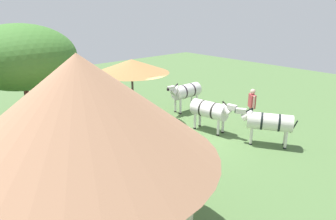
{
  "coord_description": "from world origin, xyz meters",
  "views": [
    {
      "loc": [
        -8.29,
        8.66,
        5.23
      ],
      "look_at": [
        0.98,
        0.29,
        1.0
      ],
      "focal_mm": 32.67,
      "sensor_mm": 36.0,
      "label": 1
    }
  ],
  "objects_px": {
    "guest_behind_table": "(109,114)",
    "striped_lounge_chair": "(175,155)",
    "guest_beside_umbrella": "(117,95)",
    "zebra_by_umbrella": "(186,92)",
    "patio_dining_table": "(133,110)",
    "patio_chair_west_end": "(137,122)",
    "thatched_hut": "(85,150)",
    "acacia_tree_right_background": "(21,57)",
    "standing_watcher": "(252,104)",
    "zebra_nearest_camera": "(268,122)",
    "zebra_toward_hut": "(210,110)",
    "shade_umbrella": "(132,66)",
    "patio_chair_east_end": "(127,105)"
  },
  "relations": [
    {
      "from": "standing_watcher",
      "to": "zebra_toward_hut",
      "type": "xyz_separation_m",
      "value": [
        0.79,
        1.96,
        -0.07
      ]
    },
    {
      "from": "striped_lounge_chair",
      "to": "standing_watcher",
      "type": "bearing_deg",
      "value": 149.42
    },
    {
      "from": "zebra_toward_hut",
      "to": "shade_umbrella",
      "type": "bearing_deg",
      "value": -65.53
    },
    {
      "from": "shade_umbrella",
      "to": "zebra_toward_hut",
      "type": "relative_size",
      "value": 1.49
    },
    {
      "from": "striped_lounge_chair",
      "to": "zebra_toward_hut",
      "type": "bearing_deg",
      "value": 165.37
    },
    {
      "from": "patio_chair_east_end",
      "to": "zebra_nearest_camera",
      "type": "relative_size",
      "value": 0.43
    },
    {
      "from": "guest_beside_umbrella",
      "to": "guest_behind_table",
      "type": "bearing_deg",
      "value": -61.11
    },
    {
      "from": "patio_dining_table",
      "to": "acacia_tree_right_background",
      "type": "bearing_deg",
      "value": 94.89
    },
    {
      "from": "thatched_hut",
      "to": "zebra_toward_hut",
      "type": "height_order",
      "value": "thatched_hut"
    },
    {
      "from": "guest_behind_table",
      "to": "zebra_by_umbrella",
      "type": "relative_size",
      "value": 0.76
    },
    {
      "from": "thatched_hut",
      "to": "zebra_by_umbrella",
      "type": "height_order",
      "value": "thatched_hut"
    },
    {
      "from": "guest_beside_umbrella",
      "to": "acacia_tree_right_background",
      "type": "xyz_separation_m",
      "value": [
        -2.11,
        4.91,
        2.68
      ]
    },
    {
      "from": "standing_watcher",
      "to": "zebra_by_umbrella",
      "type": "xyz_separation_m",
      "value": [
        3.5,
        0.75,
        0.0
      ]
    },
    {
      "from": "striped_lounge_chair",
      "to": "patio_chair_east_end",
      "type": "bearing_deg",
      "value": -140.51
    },
    {
      "from": "standing_watcher",
      "to": "zebra_nearest_camera",
      "type": "xyz_separation_m",
      "value": [
        -1.65,
        1.35,
        -0.08
      ]
    },
    {
      "from": "thatched_hut",
      "to": "standing_watcher",
      "type": "distance_m",
      "value": 9.51
    },
    {
      "from": "shade_umbrella",
      "to": "zebra_nearest_camera",
      "type": "height_order",
      "value": "shade_umbrella"
    },
    {
      "from": "zebra_by_umbrella",
      "to": "acacia_tree_right_background",
      "type": "xyz_separation_m",
      "value": [
        -0.09,
        7.82,
        2.62
      ]
    },
    {
      "from": "standing_watcher",
      "to": "striped_lounge_chair",
      "type": "relative_size",
      "value": 1.8
    },
    {
      "from": "zebra_by_umbrella",
      "to": "guest_behind_table",
      "type": "bearing_deg",
      "value": 94.19
    },
    {
      "from": "guest_beside_umbrella",
      "to": "zebra_nearest_camera",
      "type": "height_order",
      "value": "guest_beside_umbrella"
    },
    {
      "from": "guest_behind_table",
      "to": "zebra_toward_hut",
      "type": "distance_m",
      "value": 4.31
    },
    {
      "from": "zebra_by_umbrella",
      "to": "zebra_toward_hut",
      "type": "xyz_separation_m",
      "value": [
        -2.71,
        1.2,
        -0.07
      ]
    },
    {
      "from": "shade_umbrella",
      "to": "acacia_tree_right_background",
      "type": "xyz_separation_m",
      "value": [
        -0.4,
        4.69,
        0.94
      ]
    },
    {
      "from": "zebra_nearest_camera",
      "to": "acacia_tree_right_background",
      "type": "distance_m",
      "value": 9.22
    },
    {
      "from": "guest_beside_umbrella",
      "to": "striped_lounge_chair",
      "type": "height_order",
      "value": "guest_beside_umbrella"
    },
    {
      "from": "zebra_toward_hut",
      "to": "acacia_tree_right_background",
      "type": "distance_m",
      "value": 7.61
    },
    {
      "from": "patio_chair_west_end",
      "to": "guest_behind_table",
      "type": "height_order",
      "value": "guest_behind_table"
    },
    {
      "from": "guest_behind_table",
      "to": "zebra_nearest_camera",
      "type": "relative_size",
      "value": 0.82
    },
    {
      "from": "shade_umbrella",
      "to": "zebra_toward_hut",
      "type": "height_order",
      "value": "shade_umbrella"
    },
    {
      "from": "shade_umbrella",
      "to": "zebra_by_umbrella",
      "type": "bearing_deg",
      "value": -95.72
    },
    {
      "from": "patio_chair_east_end",
      "to": "patio_dining_table",
      "type": "bearing_deg",
      "value": 90.0
    },
    {
      "from": "standing_watcher",
      "to": "zebra_nearest_camera",
      "type": "relative_size",
      "value": 0.83
    },
    {
      "from": "zebra_toward_hut",
      "to": "standing_watcher",
      "type": "bearing_deg",
      "value": 149.84
    },
    {
      "from": "thatched_hut",
      "to": "acacia_tree_right_background",
      "type": "relative_size",
      "value": 1.17
    },
    {
      "from": "guest_beside_umbrella",
      "to": "zebra_by_umbrella",
      "type": "relative_size",
      "value": 0.72
    },
    {
      "from": "guest_beside_umbrella",
      "to": "zebra_nearest_camera",
      "type": "distance_m",
      "value": 7.53
    },
    {
      "from": "guest_behind_table",
      "to": "acacia_tree_right_background",
      "type": "bearing_deg",
      "value": 56.05
    },
    {
      "from": "guest_beside_umbrella",
      "to": "thatched_hut",
      "type": "bearing_deg",
      "value": -58.87
    },
    {
      "from": "zebra_toward_hut",
      "to": "acacia_tree_right_background",
      "type": "bearing_deg",
      "value": -29.69
    },
    {
      "from": "guest_behind_table",
      "to": "zebra_nearest_camera",
      "type": "xyz_separation_m",
      "value": [
        -4.82,
        -4.19,
        -0.08
      ]
    },
    {
      "from": "thatched_hut",
      "to": "patio_dining_table",
      "type": "bearing_deg",
      "value": -42.63
    },
    {
      "from": "patio_dining_table",
      "to": "standing_watcher",
      "type": "xyz_separation_m",
      "value": [
        -3.81,
        -3.89,
        0.39
      ]
    },
    {
      "from": "patio_chair_east_end",
      "to": "zebra_nearest_camera",
      "type": "distance_m",
      "value": 6.98
    },
    {
      "from": "patio_chair_west_end",
      "to": "zebra_toward_hut",
      "type": "bearing_deg",
      "value": -7.4
    },
    {
      "from": "patio_dining_table",
      "to": "patio_chair_west_end",
      "type": "relative_size",
      "value": 1.71
    },
    {
      "from": "zebra_by_umbrella",
      "to": "patio_chair_east_end",
      "type": "bearing_deg",
      "value": 60.83
    },
    {
      "from": "patio_dining_table",
      "to": "guest_beside_umbrella",
      "type": "height_order",
      "value": "guest_beside_umbrella"
    },
    {
      "from": "thatched_hut",
      "to": "acacia_tree_right_background",
      "type": "bearing_deg",
      "value": -6.61
    },
    {
      "from": "guest_behind_table",
      "to": "striped_lounge_chair",
      "type": "xyz_separation_m",
      "value": [
        -3.43,
        -0.52,
        -0.79
      ]
    }
  ]
}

